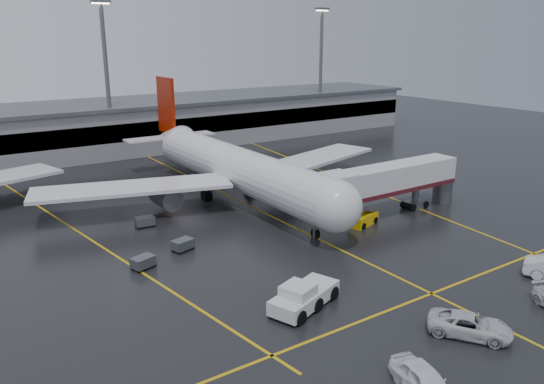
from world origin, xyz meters
TOP-DOWN VIEW (x-y plane):
  - ground at (0.00, 0.00)m, footprint 220.00×220.00m
  - apron_line_centre at (0.00, 0.00)m, footprint 0.25×90.00m
  - apron_line_stop at (0.00, -22.00)m, footprint 60.00×0.25m
  - apron_line_left at (-20.00, 10.00)m, footprint 9.99×69.35m
  - apron_line_right at (18.00, 10.00)m, footprint 7.57×69.64m
  - terminal at (0.00, 47.93)m, footprint 122.00×19.00m
  - light_mast_mid at (-5.00, 42.00)m, footprint 3.00×1.20m
  - light_mast_right at (40.00, 42.00)m, footprint 3.00×1.20m
  - main_airliner at (0.00, 9.70)m, footprint 48.80×45.60m
  - jet_bridge at (11.87, -6.00)m, footprint 19.90×3.40m
  - pushback_tractor at (-9.98, -18.05)m, footprint 6.84×4.57m
  - belt_loader at (6.84, -6.83)m, footprint 4.16×2.68m
  - service_van_a at (-2.79, -27.59)m, footprint 5.34×6.11m
  - service_van_d at (-10.34, -30.07)m, footprint 3.06×5.34m
  - baggage_cart_a at (-12.74, -2.50)m, footprint 2.28×1.79m
  - baggage_cart_b at (-17.43, -4.34)m, footprint 2.30×1.84m
  - baggage_cart_c at (-13.30, 5.93)m, footprint 2.14×1.52m

SIDE VIEW (x-z plane):
  - ground at x=0.00m, z-range 0.00..0.00m
  - apron_line_centre at x=0.00m, z-range 0.00..0.02m
  - apron_line_stop at x=0.00m, z-range 0.00..0.02m
  - apron_line_left at x=-20.00m, z-range 0.00..0.02m
  - apron_line_right at x=18.00m, z-range 0.00..0.02m
  - belt_loader at x=6.84m, z-range -0.62..1.83m
  - baggage_cart_a at x=-12.74m, z-range 0.07..1.19m
  - baggage_cart_b at x=-17.43m, z-range 0.07..1.19m
  - baggage_cart_c at x=-13.30m, z-range 0.07..1.19m
  - service_van_a at x=-2.79m, z-range 0.00..1.57m
  - service_van_d at x=-10.34m, z-range 0.00..1.71m
  - pushback_tractor at x=-9.98m, z-range -0.23..2.04m
  - jet_bridge at x=11.87m, z-range 0.91..6.96m
  - main_airliner at x=0.00m, z-range -2.84..11.26m
  - terminal at x=0.00m, z-range 0.02..8.62m
  - light_mast_mid at x=-5.00m, z-range 1.75..27.20m
  - light_mast_right at x=40.00m, z-range 1.75..27.20m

